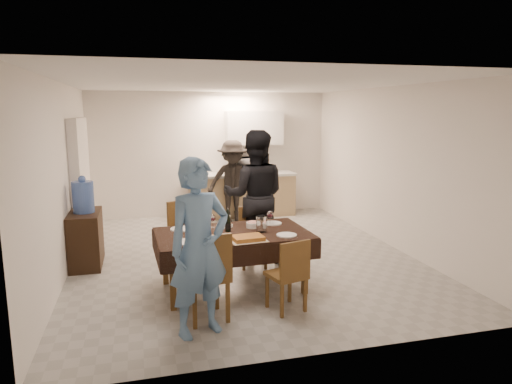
% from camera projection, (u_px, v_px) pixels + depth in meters
% --- Properties ---
extents(floor, '(5.00, 6.00, 0.02)m').
position_uv_depth(floor, '(243.00, 256.00, 7.05)').
color(floor, '#A09F9B').
rests_on(floor, ground).
extents(ceiling, '(5.00, 6.00, 0.02)m').
position_uv_depth(ceiling, '(242.00, 83.00, 6.59)').
color(ceiling, white).
rests_on(ceiling, wall_back).
extents(wall_back, '(5.00, 0.02, 2.60)m').
position_uv_depth(wall_back, '(211.00, 154.00, 9.68)').
color(wall_back, silver).
rests_on(wall_back, floor).
extents(wall_front, '(5.00, 0.02, 2.60)m').
position_uv_depth(wall_front, '(319.00, 217.00, 3.96)').
color(wall_front, silver).
rests_on(wall_front, floor).
extents(wall_left, '(0.02, 6.00, 2.60)m').
position_uv_depth(wall_left, '(63.00, 179.00, 6.20)').
color(wall_left, silver).
rests_on(wall_left, floor).
extents(wall_right, '(0.02, 6.00, 2.60)m').
position_uv_depth(wall_right, '(392.00, 167.00, 7.43)').
color(wall_right, silver).
rests_on(wall_right, floor).
extents(stub_partition, '(0.15, 1.40, 2.10)m').
position_uv_depth(stub_partition, '(81.00, 183.00, 7.41)').
color(stub_partition, silver).
rests_on(stub_partition, floor).
extents(kitchen_base_cabinet, '(2.20, 0.60, 0.86)m').
position_uv_depth(kitchen_base_cabinet, '(242.00, 196.00, 9.67)').
color(kitchen_base_cabinet, tan).
rests_on(kitchen_base_cabinet, floor).
extents(kitchen_worktop, '(2.24, 0.64, 0.05)m').
position_uv_depth(kitchen_worktop, '(242.00, 175.00, 9.59)').
color(kitchen_worktop, beige).
rests_on(kitchen_worktop, kitchen_base_cabinet).
extents(upper_cabinet, '(1.20, 0.34, 0.70)m').
position_uv_depth(upper_cabinet, '(254.00, 128.00, 9.63)').
color(upper_cabinet, white).
rests_on(upper_cabinet, wall_back).
extents(dining_table, '(1.91, 1.17, 0.73)m').
position_uv_depth(dining_table, '(233.00, 235.00, 5.64)').
color(dining_table, black).
rests_on(dining_table, floor).
extents(chair_near_left, '(0.51, 0.51, 0.53)m').
position_uv_depth(chair_near_left, '(207.00, 268.00, 4.74)').
color(chair_near_left, brown).
rests_on(chair_near_left, floor).
extents(chair_near_right, '(0.47, 0.47, 0.45)m').
position_uv_depth(chair_near_right, '(289.00, 268.00, 4.99)').
color(chair_near_right, brown).
rests_on(chair_near_right, floor).
extents(chair_far_left, '(0.60, 0.62, 0.53)m').
position_uv_depth(chair_far_left, '(191.00, 231.00, 6.17)').
color(chair_far_left, brown).
rests_on(chair_far_left, floor).
extents(chair_far_right, '(0.42, 0.43, 0.46)m').
position_uv_depth(chair_far_right, '(255.00, 233.00, 6.42)').
color(chair_far_right, brown).
rests_on(chair_far_right, floor).
extents(console, '(0.42, 0.85, 0.78)m').
position_uv_depth(console, '(86.00, 239.00, 6.56)').
color(console, black).
rests_on(console, floor).
extents(water_jug, '(0.30, 0.30, 0.44)m').
position_uv_depth(water_jug, '(83.00, 197.00, 6.46)').
color(water_jug, '#4D73CA').
rests_on(water_jug, console).
extents(wine_bottle, '(0.07, 0.07, 0.29)m').
position_uv_depth(wine_bottle, '(228.00, 220.00, 5.64)').
color(wine_bottle, black).
rests_on(wine_bottle, dining_table).
extents(water_pitcher, '(0.13, 0.13, 0.20)m').
position_uv_depth(water_pitcher, '(261.00, 224.00, 5.65)').
color(water_pitcher, white).
rests_on(water_pitcher, dining_table).
extents(savoury_tart, '(0.45, 0.36, 0.05)m').
position_uv_depth(savoury_tart, '(248.00, 238.00, 5.29)').
color(savoury_tart, '#AD7C32').
rests_on(savoury_tart, dining_table).
extents(salad_bowl, '(0.17, 0.17, 0.07)m').
position_uv_depth(salad_bowl, '(253.00, 225.00, 5.87)').
color(salad_bowl, white).
rests_on(salad_bowl, dining_table).
extents(mushroom_dish, '(0.19, 0.19, 0.03)m').
position_uv_depth(mushroom_dish, '(225.00, 226.00, 5.88)').
color(mushroom_dish, white).
rests_on(mushroom_dish, dining_table).
extents(wine_glass_a, '(0.09, 0.09, 0.20)m').
position_uv_depth(wine_glass_a, '(190.00, 233.00, 5.24)').
color(wine_glass_a, white).
rests_on(wine_glass_a, dining_table).
extents(wine_glass_b, '(0.08, 0.08, 0.19)m').
position_uv_depth(wine_glass_b, '(270.00, 218.00, 5.99)').
color(wine_glass_b, white).
rests_on(wine_glass_b, dining_table).
extents(wine_glass_c, '(0.08, 0.08, 0.17)m').
position_uv_depth(wine_glass_c, '(213.00, 221.00, 5.85)').
color(wine_glass_c, white).
rests_on(wine_glass_c, dining_table).
extents(plate_near_left, '(0.27, 0.27, 0.02)m').
position_uv_depth(plate_near_left, '(187.00, 242.00, 5.19)').
color(plate_near_left, white).
rests_on(plate_near_left, dining_table).
extents(plate_near_right, '(0.25, 0.25, 0.01)m').
position_uv_depth(plate_near_right, '(287.00, 235.00, 5.49)').
color(plate_near_right, white).
rests_on(plate_near_right, dining_table).
extents(plate_far_left, '(0.29, 0.29, 0.02)m').
position_uv_depth(plate_far_left, '(182.00, 229.00, 5.77)').
color(plate_far_left, white).
rests_on(plate_far_left, dining_table).
extents(plate_far_right, '(0.25, 0.25, 0.01)m').
position_uv_depth(plate_far_right, '(272.00, 223.00, 6.06)').
color(plate_far_right, white).
rests_on(plate_far_right, dining_table).
extents(microwave, '(0.60, 0.41, 0.33)m').
position_uv_depth(microwave, '(249.00, 165.00, 9.60)').
color(microwave, white).
rests_on(microwave, kitchen_worktop).
extents(person_near, '(0.76, 0.63, 1.78)m').
position_uv_depth(person_near, '(199.00, 248.00, 4.46)').
color(person_near, '#5E88B5').
rests_on(person_near, floor).
extents(person_far, '(1.10, 0.96, 1.94)m').
position_uv_depth(person_far, '(255.00, 196.00, 6.72)').
color(person_far, black).
rests_on(person_far, floor).
extents(person_kitchen, '(1.06, 0.61, 1.64)m').
position_uv_depth(person_kitchen, '(233.00, 181.00, 9.10)').
color(person_kitchen, black).
rests_on(person_kitchen, floor).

